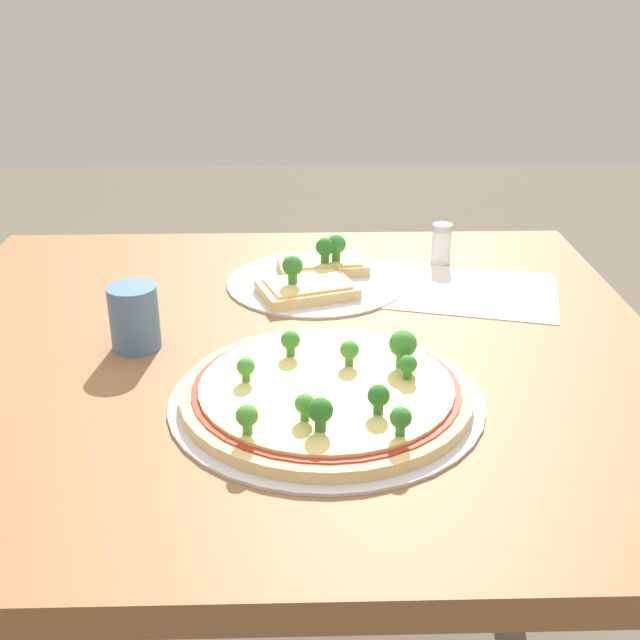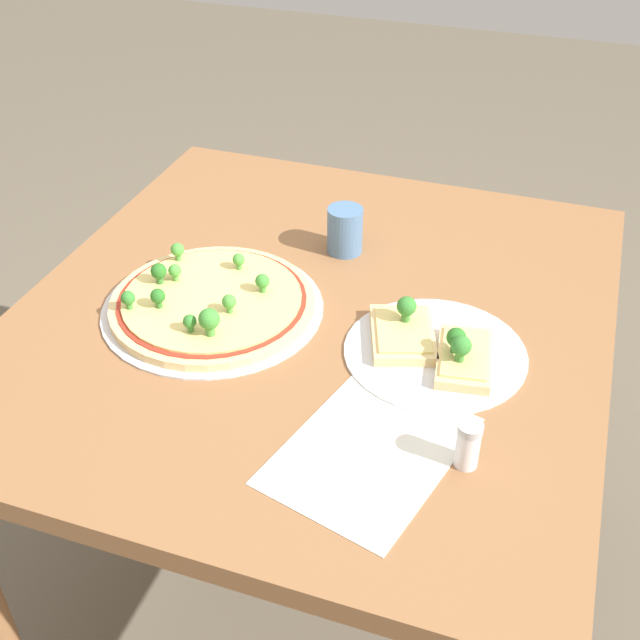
# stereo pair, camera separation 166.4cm
# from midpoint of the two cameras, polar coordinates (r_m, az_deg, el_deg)

# --- Properties ---
(ground_plane) EXTENTS (8.00, 8.00, 0.00)m
(ground_plane) POSITION_cam_midpoint_polar(r_m,az_deg,el_deg) (1.45, 22.34, -35.03)
(ground_plane) COLOR brown
(dining_table) EXTENTS (1.02, 0.94, 0.71)m
(dining_table) POSITION_cam_midpoint_polar(r_m,az_deg,el_deg) (0.92, 31.57, -21.53)
(dining_table) COLOR brown
(dining_table) RESTS_ON ground_plane
(pizza_tray_whole) EXTENTS (0.36, 0.36, 0.07)m
(pizza_tray_whole) POSITION_cam_midpoint_polar(r_m,az_deg,el_deg) (0.77, 23.11, -19.18)
(pizza_tray_whole) COLOR silver
(pizza_tray_whole) RESTS_ON dining_table
(pizza_tray_slice) EXTENTS (0.28, 0.28, 0.07)m
(pizza_tray_slice) POSITION_cam_midpoint_polar(r_m,az_deg,el_deg) (0.91, 47.61, -20.49)
(pizza_tray_slice) COLOR silver
(pizza_tray_slice) RESTS_ON dining_table
(drinking_cup) EXTENTS (0.06, 0.06, 0.09)m
(drinking_cup) POSITION_cam_midpoint_polar(r_m,az_deg,el_deg) (0.95, 32.40, -7.28)
(drinking_cup) COLOR #4C7099
(drinking_cup) RESTS_ON dining_table
(condiment_shaker) EXTENTS (0.03, 0.03, 0.07)m
(condiment_shaker) POSITION_cam_midpoint_polar(r_m,az_deg,el_deg) (0.87, 59.63, -30.25)
(condiment_shaker) COLOR silver
(condiment_shaker) RESTS_ON dining_table
(paper_menu) EXTENTS (0.32, 0.26, 0.00)m
(paper_menu) POSITION_cam_midpoint_polar(r_m,az_deg,el_deg) (0.81, 51.57, -33.90)
(paper_menu) COLOR silver
(paper_menu) RESTS_ON dining_table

